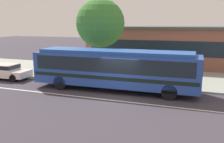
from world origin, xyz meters
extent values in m
plane|color=#3C3741|center=(0.00, 0.00, 0.00)|extent=(120.00, 120.00, 0.00)
cube|color=#9A9F93|center=(0.00, 6.88, 0.06)|extent=(60.00, 8.00, 0.12)
cube|color=silver|center=(0.00, -0.80, 0.00)|extent=(56.00, 0.16, 0.01)
cube|color=#2749A9|center=(-0.76, 1.53, 1.53)|extent=(11.72, 2.79, 2.20)
cube|color=#2350A6|center=(-0.76, 1.53, 2.75)|extent=(10.78, 2.46, 0.24)
cube|color=#19232D|center=(-0.76, 1.53, 1.97)|extent=(11.02, 2.80, 0.97)
cube|color=black|center=(-0.76, 1.53, 1.13)|extent=(11.49, 2.81, 0.24)
cube|color=#19232D|center=(5.02, 1.66, 1.97)|extent=(0.17, 2.23, 1.06)
cylinder|color=black|center=(3.18, 2.74, 0.50)|extent=(1.01, 0.30, 1.00)
cylinder|color=black|center=(3.23, 0.49, 0.50)|extent=(1.01, 0.30, 1.00)
cylinder|color=black|center=(-4.52, 2.57, 0.50)|extent=(1.01, 0.30, 1.00)
cylinder|color=black|center=(-4.47, 0.32, 0.50)|extent=(1.01, 0.30, 1.00)
cube|color=white|center=(-10.76, 1.74, 0.52)|extent=(4.34, 2.06, 0.55)
cube|color=white|center=(-10.97, 1.73, 1.04)|extent=(2.47, 1.72, 0.50)
cube|color=#19232D|center=(-10.97, 1.73, 1.06)|extent=(2.51, 1.74, 0.32)
cylinder|color=black|center=(-9.41, 2.61, 0.32)|extent=(0.65, 0.26, 0.64)
cylinder|color=black|center=(-9.32, 1.04, 0.32)|extent=(0.65, 0.26, 0.64)
cylinder|color=#7E5B58|center=(-2.84, 4.30, 0.57)|extent=(0.14, 0.14, 0.91)
cylinder|color=#7E5B58|center=(-2.99, 4.24, 0.57)|extent=(0.14, 0.14, 0.91)
cylinder|color=gold|center=(-2.92, 4.27, 1.32)|extent=(0.44, 0.44, 0.59)
sphere|color=#BDAE8B|center=(-2.92, 4.27, 1.72)|extent=(0.22, 0.22, 0.22)
cylinder|color=slate|center=(-4.41, 4.60, 0.53)|extent=(0.14, 0.14, 0.82)
cylinder|color=slate|center=(-4.31, 4.47, 0.53)|extent=(0.14, 0.14, 0.82)
cylinder|color=gold|center=(-4.36, 4.53, 1.22)|extent=(0.47, 0.47, 0.56)
sphere|color=tan|center=(-4.36, 4.53, 1.60)|extent=(0.21, 0.21, 0.21)
cylinder|color=#6F5E54|center=(-0.79, 5.07, 0.56)|extent=(0.14, 0.14, 0.88)
cylinder|color=#6F5E54|center=(-0.70, 4.94, 0.56)|extent=(0.14, 0.14, 0.88)
cylinder|color=#A453AA|center=(-0.75, 5.00, 1.28)|extent=(0.47, 0.47, 0.57)
sphere|color=tan|center=(-0.75, 5.00, 1.67)|extent=(0.21, 0.21, 0.21)
cylinder|color=gray|center=(2.92, 3.52, 1.39)|extent=(0.08, 0.08, 2.54)
cube|color=yellow|center=(2.92, 3.52, 2.46)|extent=(0.13, 0.44, 0.56)
cylinder|color=brown|center=(-3.58, 5.70, 1.67)|extent=(0.32, 0.32, 3.10)
sphere|color=#3B7D34|center=(-3.58, 5.70, 4.70)|extent=(4.24, 4.24, 4.24)
cube|color=brown|center=(1.72, 13.84, 2.05)|extent=(18.16, 6.87, 4.09)
cube|color=#19232D|center=(1.72, 10.39, 2.25)|extent=(16.71, 0.04, 1.47)
cube|color=#414643|center=(1.72, 13.84, 4.21)|extent=(18.56, 7.27, 0.24)
camera|label=1|loc=(5.13, -14.89, 4.73)|focal=40.44mm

